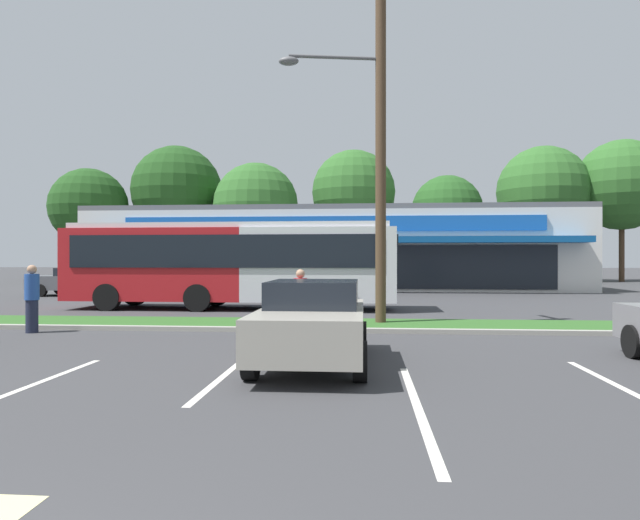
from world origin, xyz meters
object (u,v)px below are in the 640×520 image
object	(u,v)px
car_5	(210,281)
pedestrian_by_pole	(32,299)
city_bus	(231,263)
car_4	(313,321)
utility_pole	(376,128)
pedestrian_near_bench	(300,303)
car_2	(77,281)

from	to	relation	value
car_5	pedestrian_by_pole	bearing A→B (deg)	86.76
city_bus	car_4	distance (m)	11.40
city_bus	pedestrian_by_pole	bearing A→B (deg)	-115.94
car_5	pedestrian_by_pole	distance (m)	13.71
utility_pole	city_bus	bearing A→B (deg)	137.46
utility_pole	pedestrian_near_bench	world-z (taller)	utility_pole
city_bus	car_4	bearing A→B (deg)	-67.90
car_4	pedestrian_near_bench	distance (m)	3.58
utility_pole	car_4	distance (m)	7.54
utility_pole	city_bus	size ratio (longest dim) A/B	0.84
city_bus	car_5	world-z (taller)	city_bus
car_4	pedestrian_by_pole	world-z (taller)	pedestrian_by_pole
city_bus	car_5	bearing A→B (deg)	113.03
utility_pole	car_5	distance (m)	14.99
car_5	pedestrian_by_pole	size ratio (longest dim) A/B	2.45
car_2	pedestrian_by_pole	size ratio (longest dim) A/B	2.58
utility_pole	pedestrian_by_pole	size ratio (longest dim) A/B	6.00
car_4	car_2	bearing A→B (deg)	-141.15
car_2	car_5	bearing A→B (deg)	-179.38
utility_pole	pedestrian_near_bench	xyz separation A→B (m)	(-1.90, -2.13, -4.77)
utility_pole	pedestrian_by_pole	xyz separation A→B (m)	(-8.89, -2.04, -4.72)
car_2	car_4	size ratio (longest dim) A/B	1.06
car_4	pedestrian_by_pole	distance (m)	8.45
car_5	pedestrian_near_bench	distance (m)	15.12
city_bus	pedestrian_near_bench	size ratio (longest dim) A/B	7.57
car_2	pedestrian_near_bench	world-z (taller)	pedestrian_near_bench
pedestrian_near_bench	car_4	bearing A→B (deg)	-175.13
city_bus	pedestrian_by_pole	world-z (taller)	city_bus
utility_pole	pedestrian_near_bench	size ratio (longest dim) A/B	6.36
car_2	city_bus	bearing A→B (deg)	145.74
pedestrian_by_pole	utility_pole	bearing A→B (deg)	-162.24
car_4	utility_pole	bearing A→B (deg)	167.48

